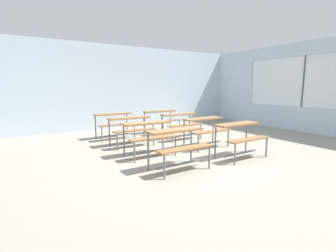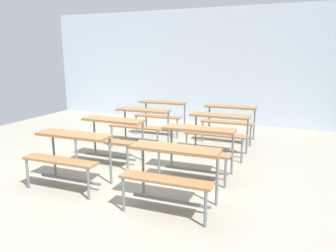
# 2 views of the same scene
# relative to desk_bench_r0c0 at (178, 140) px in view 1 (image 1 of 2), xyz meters

# --- Properties ---
(ground) EXTENTS (10.00, 9.00, 0.05)m
(ground) POSITION_rel_desk_bench_r0c0_xyz_m (0.76, 0.54, -0.59)
(ground) COLOR gray
(wall_back) EXTENTS (10.00, 0.12, 3.00)m
(wall_back) POSITION_rel_desk_bench_r0c0_xyz_m (0.76, 5.04, 0.94)
(wall_back) COLOR silver
(wall_back) RESTS_ON ground
(wall_right) EXTENTS (0.12, 9.00, 3.00)m
(wall_right) POSITION_rel_desk_bench_r0c0_xyz_m (5.76, 0.41, 0.88)
(wall_right) COLOR silver
(wall_right) RESTS_ON ground
(desk_bench_r0c0) EXTENTS (1.12, 0.62, 0.74)m
(desk_bench_r0c0) POSITION_rel_desk_bench_r0c0_xyz_m (0.00, 0.00, 0.00)
(desk_bench_r0c0) COLOR olive
(desk_bench_r0c0) RESTS_ON ground
(desk_bench_r0c1) EXTENTS (1.12, 0.62, 0.74)m
(desk_bench_r0c1) POSITION_rel_desk_bench_r0c0_xyz_m (1.57, -0.07, 0.00)
(desk_bench_r0c1) COLOR olive
(desk_bench_r0c1) RESTS_ON ground
(desk_bench_r1c0) EXTENTS (1.10, 0.60, 0.74)m
(desk_bench_r1c0) POSITION_rel_desk_bench_r0c0_xyz_m (-0.04, 1.09, 0.00)
(desk_bench_r1c0) COLOR olive
(desk_bench_r1c0) RESTS_ON ground
(desk_bench_r1c1) EXTENTS (1.12, 0.63, 0.74)m
(desk_bench_r1c1) POSITION_rel_desk_bench_r0c0_xyz_m (1.54, 1.04, 0.00)
(desk_bench_r1c1) COLOR olive
(desk_bench_r1c1) RESTS_ON ground
(desk_bench_r2c0) EXTENTS (1.11, 0.61, 0.74)m
(desk_bench_r2c0) POSITION_rel_desk_bench_r0c0_xyz_m (-0.01, 2.17, 0.00)
(desk_bench_r2c0) COLOR olive
(desk_bench_r2c0) RESTS_ON ground
(desk_bench_r2c1) EXTENTS (1.11, 0.60, 0.74)m
(desk_bench_r2c1) POSITION_rel_desk_bench_r0c0_xyz_m (1.57, 2.19, 0.00)
(desk_bench_r2c1) COLOR olive
(desk_bench_r2c1) RESTS_ON ground
(desk_bench_r3c0) EXTENTS (1.12, 0.63, 0.74)m
(desk_bench_r3c0) POSITION_rel_desk_bench_r0c0_xyz_m (-0.06, 3.29, 0.00)
(desk_bench_r3c0) COLOR olive
(desk_bench_r3c0) RESTS_ON ground
(desk_bench_r3c1) EXTENTS (1.11, 0.61, 0.74)m
(desk_bench_r3c1) POSITION_rel_desk_bench_r0c0_xyz_m (1.55, 3.27, 0.00)
(desk_bench_r3c1) COLOR olive
(desk_bench_r3c1) RESTS_ON ground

